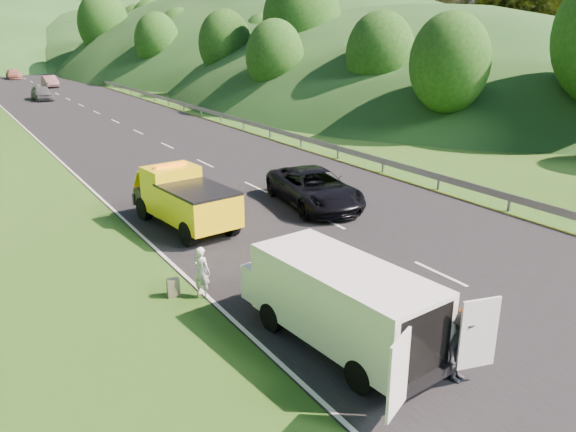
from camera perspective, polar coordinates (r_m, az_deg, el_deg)
ground at (r=17.98m, az=3.89°, el=-5.80°), size 320.00×320.00×0.00m
road_surface at (r=55.18m, az=-18.87°, el=9.92°), size 14.00×200.00×0.02m
guardrail at (r=69.06m, az=-15.50°, el=11.79°), size 0.06×140.00×1.52m
tree_line_right at (r=80.51m, az=-8.31°, el=13.14°), size 14.00×140.00×14.00m
hills_backdrop at (r=148.95m, az=-26.76°, el=13.85°), size 201.00×288.60×44.00m
tow_truck at (r=22.02m, az=-10.51°, el=1.74°), size 2.54×5.64×2.35m
white_van at (r=13.64m, az=5.20°, el=-8.49°), size 3.33×6.28×2.16m
woman at (r=16.65m, az=-8.65°, el=-8.08°), size 0.63×0.68×1.53m
child at (r=16.35m, az=-1.97°, el=-8.40°), size 0.66×0.65×1.07m
worker at (r=13.49m, az=16.83°, el=-15.67°), size 1.25×0.96×1.71m
suitcase at (r=16.67m, az=-11.58°, el=-7.15°), size 0.37×0.24×0.57m
spare_tire at (r=13.63m, az=15.46°, el=-15.14°), size 0.58×0.58×0.20m
passing_suv at (r=24.59m, az=2.68°, el=1.03°), size 3.57×6.10×1.59m
dist_car_a at (r=66.90m, az=-23.66°, el=10.72°), size 1.83×4.54×1.55m
dist_car_b at (r=81.43m, az=-22.97°, el=11.96°), size 1.55×4.45×1.47m
dist_car_c at (r=96.73m, az=-26.03°, el=12.39°), size 1.93×4.75×1.38m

